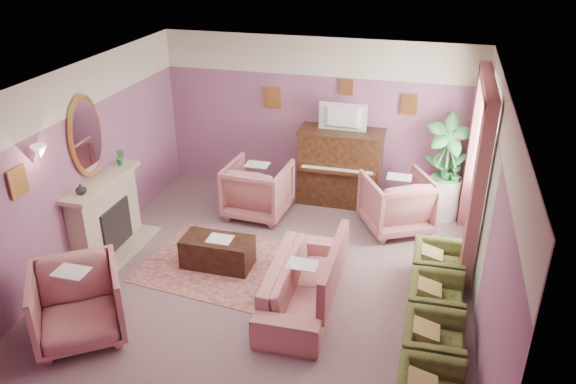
% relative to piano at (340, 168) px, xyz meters
% --- Properties ---
extents(floor, '(5.50, 6.00, 0.01)m').
position_rel_piano_xyz_m(floor, '(-0.50, -2.68, -0.65)').
color(floor, '#76595F').
rests_on(floor, ground).
extents(ceiling, '(5.50, 6.00, 0.01)m').
position_rel_piano_xyz_m(ceiling, '(-0.50, -2.68, 2.15)').
color(ceiling, beige).
rests_on(ceiling, wall_back).
extents(wall_back, '(5.50, 0.02, 2.80)m').
position_rel_piano_xyz_m(wall_back, '(-0.50, 0.32, 0.75)').
color(wall_back, '#774F76').
rests_on(wall_back, floor).
extents(wall_front, '(5.50, 0.02, 2.80)m').
position_rel_piano_xyz_m(wall_front, '(-0.50, -5.68, 0.75)').
color(wall_front, '#774F76').
rests_on(wall_front, floor).
extents(wall_left, '(0.02, 6.00, 2.80)m').
position_rel_piano_xyz_m(wall_left, '(-3.25, -2.68, 0.75)').
color(wall_left, '#774F76').
rests_on(wall_left, floor).
extents(wall_right, '(0.02, 6.00, 2.80)m').
position_rel_piano_xyz_m(wall_right, '(2.25, -2.68, 0.75)').
color(wall_right, '#774F76').
rests_on(wall_right, floor).
extents(picture_rail_band, '(5.50, 0.01, 0.65)m').
position_rel_piano_xyz_m(picture_rail_band, '(-0.50, 0.31, 1.82)').
color(picture_rail_band, beige).
rests_on(picture_rail_band, wall_back).
extents(stripe_panel, '(0.01, 3.00, 2.15)m').
position_rel_piano_xyz_m(stripe_panel, '(2.23, -1.38, 0.42)').
color(stripe_panel, '#A4AC9B').
rests_on(stripe_panel, wall_right).
extents(fireplace_surround, '(0.30, 1.40, 1.10)m').
position_rel_piano_xyz_m(fireplace_surround, '(-3.09, -2.48, -0.10)').
color(fireplace_surround, '#BDA98E').
rests_on(fireplace_surround, floor).
extents(fireplace_inset, '(0.18, 0.72, 0.68)m').
position_rel_piano_xyz_m(fireplace_inset, '(-2.99, -2.48, -0.25)').
color(fireplace_inset, black).
rests_on(fireplace_inset, floor).
extents(fire_ember, '(0.06, 0.54, 0.10)m').
position_rel_piano_xyz_m(fire_ember, '(-2.95, -2.48, -0.43)').
color(fire_ember, '#FF5D27').
rests_on(fire_ember, floor).
extents(mantel_shelf, '(0.40, 1.55, 0.07)m').
position_rel_piano_xyz_m(mantel_shelf, '(-3.06, -2.48, 0.47)').
color(mantel_shelf, '#BDA98E').
rests_on(mantel_shelf, fireplace_surround).
extents(hearth, '(0.55, 1.50, 0.02)m').
position_rel_piano_xyz_m(hearth, '(-2.89, -2.48, -0.64)').
color(hearth, '#BDA98E').
rests_on(hearth, floor).
extents(mirror_frame, '(0.04, 0.72, 1.20)m').
position_rel_piano_xyz_m(mirror_frame, '(-3.20, -2.48, 1.15)').
color(mirror_frame, gold).
rests_on(mirror_frame, wall_left).
extents(mirror_glass, '(0.01, 0.60, 1.06)m').
position_rel_piano_xyz_m(mirror_glass, '(-3.17, -2.48, 1.15)').
color(mirror_glass, white).
rests_on(mirror_glass, wall_left).
extents(sconce_shade, '(0.20, 0.20, 0.16)m').
position_rel_piano_xyz_m(sconce_shade, '(-3.12, -3.53, 1.33)').
color(sconce_shade, '#E8A692').
rests_on(sconce_shade, wall_left).
extents(piano, '(1.40, 0.60, 1.30)m').
position_rel_piano_xyz_m(piano, '(0.00, 0.00, 0.00)').
color(piano, '#371F10').
rests_on(piano, floor).
extents(piano_keyshelf, '(1.30, 0.12, 0.06)m').
position_rel_piano_xyz_m(piano_keyshelf, '(-0.00, -0.35, 0.07)').
color(piano_keyshelf, '#371F10').
rests_on(piano_keyshelf, piano).
extents(piano_keys, '(1.20, 0.08, 0.02)m').
position_rel_piano_xyz_m(piano_keys, '(0.00, -0.35, 0.11)').
color(piano_keys, beige).
rests_on(piano_keys, piano).
extents(piano_top, '(1.45, 0.65, 0.04)m').
position_rel_piano_xyz_m(piano_top, '(0.00, 0.00, 0.66)').
color(piano_top, '#371F10').
rests_on(piano_top, piano).
extents(television, '(0.80, 0.12, 0.48)m').
position_rel_piano_xyz_m(television, '(0.00, -0.05, 0.95)').
color(television, black).
rests_on(television, piano).
extents(print_back_left, '(0.30, 0.03, 0.38)m').
position_rel_piano_xyz_m(print_back_left, '(-1.30, 0.28, 1.07)').
color(print_back_left, gold).
rests_on(print_back_left, wall_back).
extents(print_back_right, '(0.26, 0.03, 0.34)m').
position_rel_piano_xyz_m(print_back_right, '(1.05, 0.28, 1.13)').
color(print_back_right, gold).
rests_on(print_back_right, wall_back).
extents(print_back_mid, '(0.22, 0.03, 0.26)m').
position_rel_piano_xyz_m(print_back_mid, '(0.00, 0.28, 1.35)').
color(print_back_mid, gold).
rests_on(print_back_mid, wall_back).
extents(print_left_wall, '(0.03, 0.28, 0.36)m').
position_rel_piano_xyz_m(print_left_wall, '(-3.21, -3.88, 1.07)').
color(print_left_wall, gold).
rests_on(print_left_wall, wall_left).
extents(window_blind, '(0.03, 1.40, 1.80)m').
position_rel_piano_xyz_m(window_blind, '(2.20, -1.13, 1.05)').
color(window_blind, silver).
rests_on(window_blind, wall_right).
extents(curtain_left, '(0.16, 0.34, 2.60)m').
position_rel_piano_xyz_m(curtain_left, '(2.12, -2.05, 0.65)').
color(curtain_left, '#954B50').
rests_on(curtain_left, floor).
extents(curtain_right, '(0.16, 0.34, 2.60)m').
position_rel_piano_xyz_m(curtain_right, '(2.12, -0.21, 0.65)').
color(curtain_right, '#954B50').
rests_on(curtain_right, floor).
extents(pelmet, '(0.16, 2.20, 0.16)m').
position_rel_piano_xyz_m(pelmet, '(2.12, -1.13, 1.91)').
color(pelmet, '#954B50').
rests_on(pelmet, wall_right).
extents(mantel_plant, '(0.16, 0.16, 0.28)m').
position_rel_piano_xyz_m(mantel_plant, '(-3.05, -1.93, 0.64)').
color(mantel_plant, '#337F3A').
rests_on(mantel_plant, mantel_shelf).
extents(mantel_vase, '(0.16, 0.16, 0.16)m').
position_rel_piano_xyz_m(mantel_vase, '(-3.05, -2.98, 0.58)').
color(mantel_vase, beige).
rests_on(mantel_vase, mantel_shelf).
extents(area_rug, '(2.68, 2.06, 0.01)m').
position_rel_piano_xyz_m(area_rug, '(-1.09, -2.48, -0.64)').
color(area_rug, '#9B5B56').
rests_on(area_rug, floor).
extents(coffee_table, '(1.00, 0.50, 0.45)m').
position_rel_piano_xyz_m(coffee_table, '(-1.31, -2.51, -0.43)').
color(coffee_table, black).
rests_on(coffee_table, floor).
extents(table_paper, '(0.35, 0.28, 0.01)m').
position_rel_piano_xyz_m(table_paper, '(-1.26, -2.51, -0.20)').
color(table_paper, silver).
rests_on(table_paper, coffee_table).
extents(sofa, '(0.69, 2.08, 0.84)m').
position_rel_piano_xyz_m(sofa, '(0.08, -3.05, -0.23)').
color(sofa, '#AF6B69').
rests_on(sofa, floor).
extents(sofa_throw, '(0.10, 1.57, 0.58)m').
position_rel_piano_xyz_m(sofa_throw, '(0.48, -3.05, -0.05)').
color(sofa_throw, '#954B50').
rests_on(sofa_throw, sofa).
extents(floral_armchair_left, '(0.99, 0.99, 1.03)m').
position_rel_piano_xyz_m(floral_armchair_left, '(-1.23, -0.84, -0.14)').
color(floral_armchair_left, '#AF6B69').
rests_on(floral_armchair_left, floor).
extents(floral_armchair_right, '(0.99, 0.99, 1.03)m').
position_rel_piano_xyz_m(floral_armchair_right, '(1.06, -0.73, -0.14)').
color(floral_armchair_right, '#AF6B69').
rests_on(floral_armchair_right, floor).
extents(floral_armchair_front, '(0.99, 0.99, 1.03)m').
position_rel_piano_xyz_m(floral_armchair_front, '(-2.32, -4.36, -0.14)').
color(floral_armchair_front, '#AF6B69').
rests_on(floral_armchair_front, floor).
extents(olive_chair_b, '(0.55, 0.78, 0.68)m').
position_rel_piano_xyz_m(olive_chair_b, '(1.75, -3.72, -0.31)').
color(olive_chair_b, '#454D21').
rests_on(olive_chair_b, floor).
extents(olive_chair_c, '(0.55, 0.78, 0.68)m').
position_rel_piano_xyz_m(olive_chair_c, '(1.75, -2.90, -0.31)').
color(olive_chair_c, '#454D21').
rests_on(olive_chair_c, floor).
extents(olive_chair_d, '(0.55, 0.78, 0.68)m').
position_rel_piano_xyz_m(olive_chair_d, '(1.75, -2.08, -0.31)').
color(olive_chair_d, '#454D21').
rests_on(olive_chair_d, floor).
extents(side_table, '(0.52, 0.52, 0.70)m').
position_rel_piano_xyz_m(side_table, '(1.79, -0.10, -0.30)').
color(side_table, silver).
rests_on(side_table, floor).
extents(side_plant_big, '(0.30, 0.30, 0.34)m').
position_rel_piano_xyz_m(side_plant_big, '(1.79, -0.10, 0.22)').
color(side_plant_big, '#337F3A').
rests_on(side_plant_big, side_table).
extents(side_plant_small, '(0.16, 0.16, 0.28)m').
position_rel_piano_xyz_m(side_plant_small, '(1.91, -0.20, 0.19)').
color(side_plant_small, '#337F3A').
rests_on(side_plant_small, side_table).
extents(palm_pot, '(0.34, 0.34, 0.34)m').
position_rel_piano_xyz_m(palm_pot, '(1.75, -0.13, -0.48)').
color(palm_pot, '#AA513B').
rests_on(palm_pot, floor).
extents(palm_plant, '(0.76, 0.76, 1.44)m').
position_rel_piano_xyz_m(palm_plant, '(1.75, -0.13, 0.41)').
color(palm_plant, '#337F3A').
rests_on(palm_plant, palm_pot).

